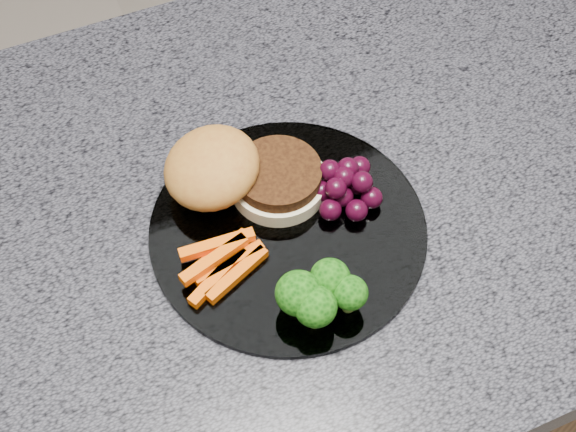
{
  "coord_description": "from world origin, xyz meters",
  "views": [
    {
      "loc": [
        -0.26,
        -0.42,
        1.53
      ],
      "look_at": [
        -0.1,
        -0.05,
        0.93
      ],
      "focal_mm": 50.0,
      "sensor_mm": 36.0,
      "label": 1
    }
  ],
  "objects_px": {
    "island_cabinet": "(337,357)",
    "plate": "(288,230)",
    "grape_bunch": "(343,186)",
    "burger": "(236,175)"
  },
  "relations": [
    {
      "from": "island_cabinet",
      "to": "plate",
      "type": "relative_size",
      "value": 4.62
    },
    {
      "from": "island_cabinet",
      "to": "plate",
      "type": "xyz_separation_m",
      "value": [
        -0.1,
        -0.05,
        0.47
      ]
    },
    {
      "from": "island_cabinet",
      "to": "grape_bunch",
      "type": "distance_m",
      "value": 0.49
    },
    {
      "from": "island_cabinet",
      "to": "grape_bunch",
      "type": "xyz_separation_m",
      "value": [
        -0.04,
        -0.03,
        0.49
      ]
    },
    {
      "from": "burger",
      "to": "grape_bunch",
      "type": "xyz_separation_m",
      "value": [
        0.09,
        -0.05,
        -0.01
      ]
    },
    {
      "from": "burger",
      "to": "grape_bunch",
      "type": "distance_m",
      "value": 0.1
    },
    {
      "from": "plate",
      "to": "grape_bunch",
      "type": "bearing_deg",
      "value": 11.48
    },
    {
      "from": "plate",
      "to": "grape_bunch",
      "type": "relative_size",
      "value": 3.34
    },
    {
      "from": "plate",
      "to": "grape_bunch",
      "type": "xyz_separation_m",
      "value": [
        0.06,
        0.01,
        0.02
      ]
    },
    {
      "from": "burger",
      "to": "island_cabinet",
      "type": "bearing_deg",
      "value": -2.11
    }
  ]
}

